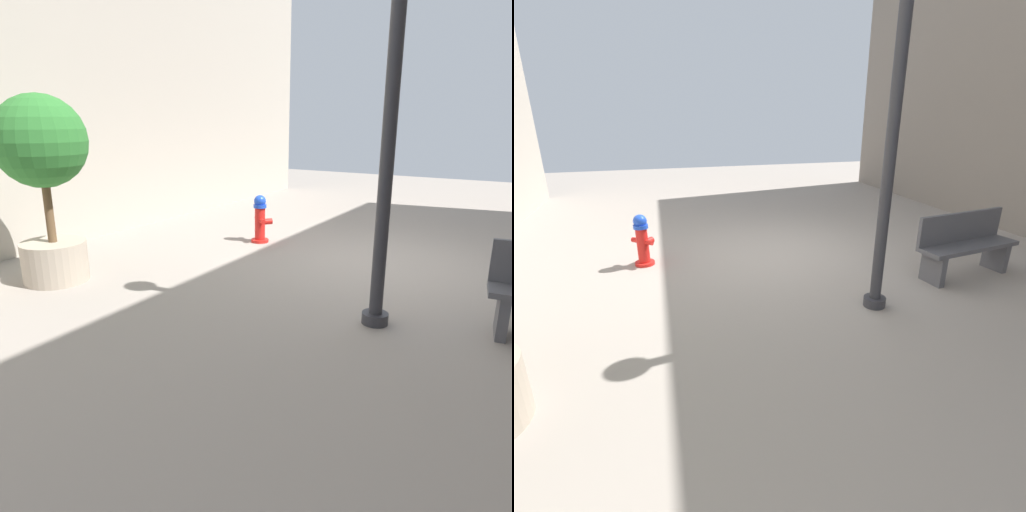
# 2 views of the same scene
# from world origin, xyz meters

# --- Properties ---
(ground_plane) EXTENTS (23.40, 23.40, 0.00)m
(ground_plane) POSITION_xyz_m (0.00, 0.00, 0.00)
(ground_plane) COLOR gray
(fire_hydrant) EXTENTS (0.37, 0.37, 0.84)m
(fire_hydrant) POSITION_xyz_m (2.24, -0.12, 0.42)
(fire_hydrant) COLOR red
(fire_hydrant) RESTS_ON ground_plane
(bench_near) EXTENTS (1.68, 0.66, 0.95)m
(bench_near) POSITION_xyz_m (-2.43, 1.65, 0.49)
(bench_near) COLOR #4C4C51
(bench_near) RESTS_ON ground_plane
(street_lamp) EXTENTS (0.36, 0.36, 4.01)m
(street_lamp) POSITION_xyz_m (-0.63, 2.20, 2.48)
(street_lamp) COLOR #2D2D33
(street_lamp) RESTS_ON ground_plane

